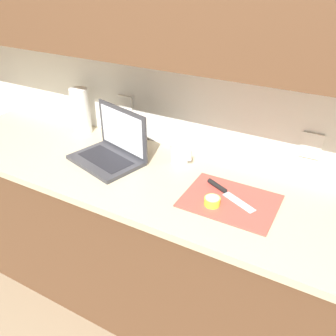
% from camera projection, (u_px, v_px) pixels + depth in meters
% --- Properties ---
extents(ground_plane, '(12.00, 12.00, 0.00)m').
position_uv_depth(ground_plane, '(147.00, 297.00, 2.20)').
color(ground_plane, '#847056').
rests_on(ground_plane, ground).
extents(wall_back, '(5.20, 0.38, 2.60)m').
position_uv_depth(wall_back, '(166.00, 23.00, 1.59)').
color(wall_back, white).
rests_on(wall_back, ground_plane).
extents(counter_unit, '(2.42, 0.65, 0.91)m').
position_uv_depth(counter_unit, '(142.00, 239.00, 1.97)').
color(counter_unit, brown).
rests_on(counter_unit, ground_plane).
extents(laptop, '(0.41, 0.33, 0.26)m').
position_uv_depth(laptop, '(113.00, 148.00, 1.82)').
color(laptop, '#333338').
rests_on(laptop, counter_unit).
extents(cutting_board, '(0.40, 0.30, 0.01)m').
position_uv_depth(cutting_board, '(230.00, 201.00, 1.53)').
color(cutting_board, '#D1473D').
rests_on(cutting_board, counter_unit).
extents(knife, '(0.26, 0.14, 0.02)m').
position_uv_depth(knife, '(222.00, 190.00, 1.58)').
color(knife, silver).
rests_on(knife, cutting_board).
extents(lemon_half_cut, '(0.07, 0.07, 0.04)m').
position_uv_depth(lemon_half_cut, '(212.00, 201.00, 1.49)').
color(lemon_half_cut, yellow).
rests_on(lemon_half_cut, cutting_board).
extents(measuring_cup, '(0.11, 0.09, 0.11)m').
position_uv_depth(measuring_cup, '(180.00, 153.00, 1.79)').
color(measuring_cup, silver).
rests_on(measuring_cup, counter_unit).
extents(paper_towel_roll, '(0.11, 0.11, 0.27)m').
position_uv_depth(paper_towel_roll, '(81.00, 111.00, 2.07)').
color(paper_towel_roll, white).
rests_on(paper_towel_roll, counter_unit).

